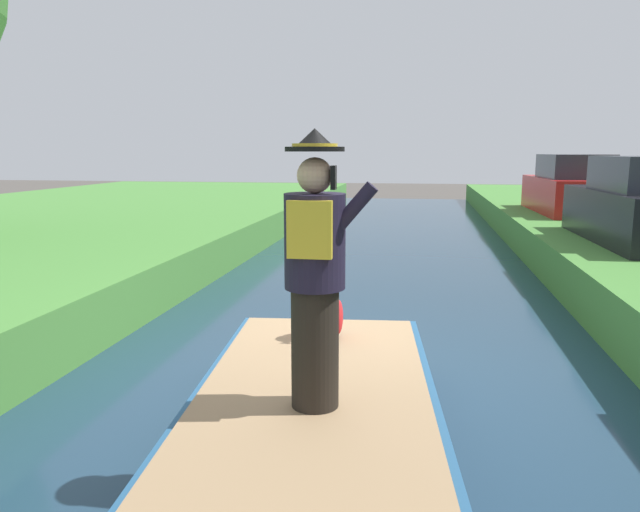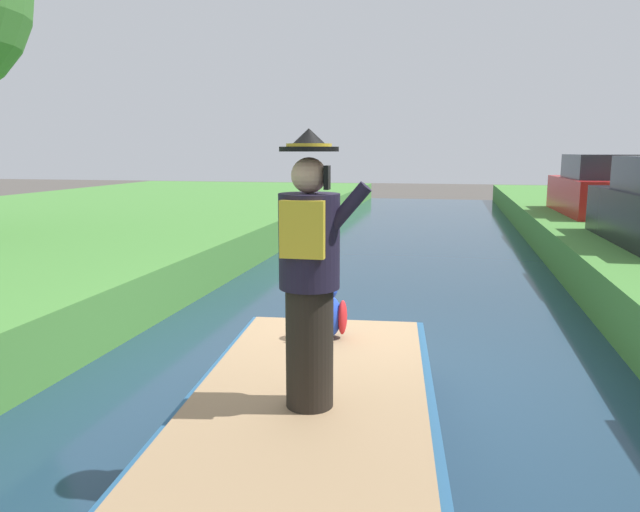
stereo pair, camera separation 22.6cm
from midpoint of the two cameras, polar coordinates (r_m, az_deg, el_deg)
The scene contains 6 objects.
ground_plane at distance 6.44m, azimuth 4.01°, elevation -12.20°, with size 80.00×80.00×0.00m, color #4C4742.
canal_water at distance 6.42m, azimuth 4.01°, elevation -11.79°, with size 5.81×48.00×0.10m, color #1E384C.
boat at distance 4.55m, azimuth 0.48°, elevation -16.41°, with size 2.17×4.35×0.61m.
person_pirate at distance 3.95m, azimuth 0.66°, elevation -1.55°, with size 0.61×0.42×1.85m.
parrot_plush at distance 5.59m, azimuth 1.87°, elevation -5.30°, with size 0.36×0.35×0.57m.
parked_car_red at distance 17.01m, azimuth 25.03°, elevation 5.73°, with size 1.81×4.05×1.50m.
Camera 2 is at (0.94, -5.89, 2.42)m, focal length 33.94 mm.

